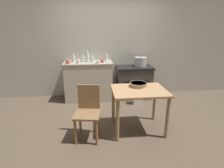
{
  "coord_description": "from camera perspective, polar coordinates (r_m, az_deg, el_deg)",
  "views": [
    {
      "loc": [
        -0.36,
        -2.98,
        1.73
      ],
      "look_at": [
        0.0,
        0.5,
        0.62
      ],
      "focal_mm": 28.0,
      "sensor_mm": 36.0,
      "label": 1
    }
  ],
  "objects": [
    {
      "name": "bottle_center",
      "position": [
        4.51,
        -1.78,
        8.54
      ],
      "size": [
        0.07,
        0.07,
        0.17
      ],
      "color": "silver",
      "rests_on": "counter_cabinet"
    },
    {
      "name": "bottle_far_left",
      "position": [
        4.33,
        -6.42,
        8.06
      ],
      "size": [
        0.08,
        0.08,
        0.17
      ],
      "color": "silver",
      "rests_on": "counter_cabinet"
    },
    {
      "name": "cup_far_right",
      "position": [
        4.23,
        -3.23,
        7.53
      ],
      "size": [
        0.09,
        0.09,
        0.08
      ],
      "primitive_type": "cylinder",
      "color": "#B74C42",
      "rests_on": "counter_cabinet"
    },
    {
      "name": "chair",
      "position": [
        2.88,
        -7.84,
        -8.52
      ],
      "size": [
        0.46,
        0.46,
        0.87
      ],
      "rotation": [
        0.0,
        0.0,
        -0.15
      ],
      "color": "olive",
      "rests_on": "ground_plane"
    },
    {
      "name": "work_table",
      "position": [
        3.02,
        8.74,
        -4.02
      ],
      "size": [
        0.9,
        0.72,
        0.75
      ],
      "color": "#A87F56",
      "rests_on": "ground_plane"
    },
    {
      "name": "mixing_bowl_large",
      "position": [
        3.12,
        8.61,
        -0.11
      ],
      "size": [
        0.3,
        0.3,
        0.07
      ],
      "color": "tan",
      "rests_on": "work_table"
    },
    {
      "name": "stock_pot",
      "position": [
        4.49,
        9.28,
        7.17
      ],
      "size": [
        0.31,
        0.31,
        0.26
      ],
      "color": "#A8A8AD",
      "rests_on": "stove"
    },
    {
      "name": "bottle_center_left",
      "position": [
        4.4,
        -9.51,
        8.15
      ],
      "size": [
        0.08,
        0.08,
        0.19
      ],
      "color": "silver",
      "rests_on": "counter_cabinet"
    },
    {
      "name": "bottle_mid_left",
      "position": [
        4.41,
        -12.47,
        8.09
      ],
      "size": [
        0.07,
        0.07,
        0.2
      ],
      "color": "silver",
      "rests_on": "counter_cabinet"
    },
    {
      "name": "cup_right",
      "position": [
        4.18,
        -14.28,
        6.98
      ],
      "size": [
        0.09,
        0.09,
        0.09
      ],
      "primitive_type": "cylinder",
      "color": "#B74C42",
      "rests_on": "counter_cabinet"
    },
    {
      "name": "stove",
      "position": [
        4.57,
        7.11,
        0.68
      ],
      "size": [
        0.91,
        0.58,
        0.82
      ],
      "color": "#38332D",
      "rests_on": "ground_plane"
    },
    {
      "name": "flour_sack",
      "position": [
        4.23,
        8.37,
        -4.14
      ],
      "size": [
        0.22,
        0.16,
        0.35
      ],
      "primitive_type": "cube",
      "color": "beige",
      "rests_on": "ground_plane"
    },
    {
      "name": "counter_cabinet",
      "position": [
        4.43,
        -7.58,
        1.04
      ],
      "size": [
        1.18,
        0.6,
        0.95
      ],
      "color": "#B2A893",
      "rests_on": "ground_plane"
    },
    {
      "name": "ground_plane",
      "position": [
        3.47,
        0.86,
        -12.34
      ],
      "size": [
        14.0,
        14.0,
        0.0
      ],
      "primitive_type": "plane",
      "color": "brown"
    },
    {
      "name": "cup_center_right",
      "position": [
        4.19,
        -10.99,
        7.27
      ],
      "size": [
        0.07,
        0.07,
        0.09
      ],
      "primitive_type": "cylinder",
      "color": "silver",
      "rests_on": "counter_cabinet"
    },
    {
      "name": "bottle_left",
      "position": [
        4.37,
        -7.98,
        8.7
      ],
      "size": [
        0.08,
        0.08,
        0.29
      ],
      "color": "silver",
      "rests_on": "counter_cabinet"
    },
    {
      "name": "wall_back",
      "position": [
        4.6,
        -1.41,
        11.93
      ],
      "size": [
        8.0,
        0.07,
        2.55
      ],
      "color": "#B2AD9E",
      "rests_on": "ground_plane"
    },
    {
      "name": "cup_mid_right",
      "position": [
        4.12,
        -4.5,
        7.23
      ],
      "size": [
        0.09,
        0.09,
        0.08
      ],
      "primitive_type": "cylinder",
      "color": "silver",
      "rests_on": "counter_cabinet"
    }
  ]
}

